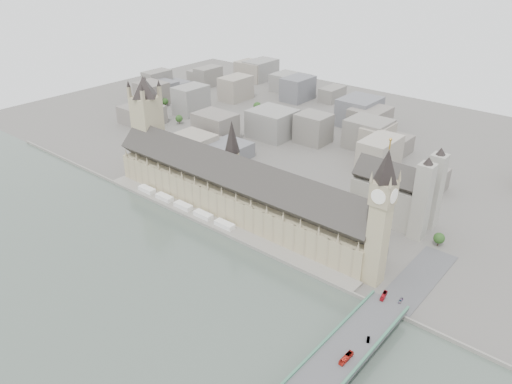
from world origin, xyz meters
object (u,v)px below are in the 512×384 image
Objects in this scene: victoria_tower at (147,121)px; red_bus_north at (384,296)px; westminster_abbey at (396,194)px; car_approach at (401,301)px; elizabeth_tower at (381,209)px; palace_of_westminster at (237,190)px; westminster_bridge at (328,374)px; red_bus_south at (346,358)px; car_silver at (368,339)px.

victoria_tower reaches higher than red_bus_north.
victoria_tower is 244.79m from westminster_abbey.
red_bus_north is 10.68m from car_approach.
elizabeth_tower is 1.58× the size of westminster_abbey.
palace_of_westminster is at bearing -2.96° from victoria_tower.
red_bus_north is (-4.49, 72.07, 6.49)m from westminster_bridge.
red_bus_south is (166.55, -96.82, -10.86)m from palace_of_westminster.
red_bus_south reaches higher than red_bus_north.
car_silver is 0.89× the size of car_approach.
westminster_abbey is 14.19× the size of car_silver.
palace_of_westminster reaches higher than red_bus_north.
westminster_abbey is 12.61× the size of car_approach.
westminster_bridge is at bearing -125.85° from car_silver.
victoria_tower is 305.16m from car_silver.
red_bus_north is (19.51, -23.43, -46.47)m from elizabeth_tower.
westminster_abbey is 181.37m from red_bus_south.
car_approach reaches higher than westminster_bridge.
red_bus_south is (55.63, -172.12, -13.24)m from westminster_abbey.
elizabeth_tower is 0.33× the size of westminster_bridge.
red_bus_north reaches higher than car_silver.
car_approach is (1.14, 64.86, -0.81)m from red_bus_south.
palace_of_westminster is 3.90× the size of westminster_abbey.
red_bus_north is (279.51, -41.43, -43.59)m from victoria_tower.
victoria_tower reaches higher than westminster_abbey.
car_silver is (30.60, -64.01, -47.05)m from elizabeth_tower.
victoria_tower is (-260.00, 18.00, -2.88)m from elizabeth_tower.
westminster_bridge is 190.56m from westminster_abbey.
palace_of_westminster is 192.96m from red_bus_south.
red_bus_south is at bearing -30.17° from palace_of_westminster.
victoria_tower is 1.47× the size of westminster_abbey.
westminster_bridge is 72.50m from red_bus_north.
palace_of_westminster is 185.18m from car_silver.
victoria_tower reaches higher than palace_of_westminster.
elizabeth_tower reaches higher than victoria_tower.
red_bus_south is 21.23m from car_silver.
red_bus_north is at bearing -50.22° from elizabeth_tower.
victoria_tower is 10.18× the size of red_bus_north.
westminster_bridge is at bearing -75.89° from elizabeth_tower.
elizabeth_tower reaches higher than car_approach.
elizabeth_tower is at bearing 119.62° from red_bus_north.
car_silver is at bearing -84.88° from red_bus_north.
car_approach is at bearing 7.18° from red_bus_north.
red_bus_south is at bearing -91.82° from red_bus_north.
westminster_bridge is at bearing -33.49° from palace_of_westminster.
victoria_tower is at bearing 167.33° from car_approach.
car_approach is (5.69, 75.24, 5.91)m from westminster_bridge.
car_approach is at bearing -34.30° from elizabeth_tower.
victoria_tower is at bearing 140.22° from car_silver.
palace_of_westminster is at bearing 164.07° from car_approach.
victoria_tower reaches higher than car_silver.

